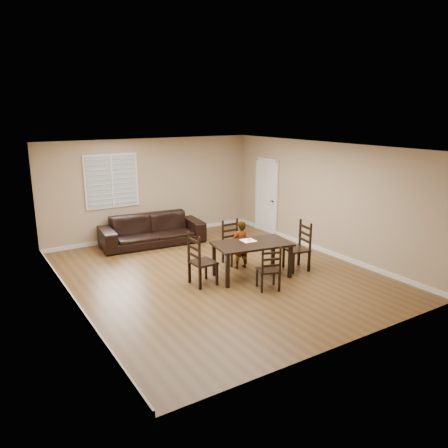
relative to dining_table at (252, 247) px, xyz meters
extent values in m
plane|color=brown|center=(-0.53, 0.49, -0.65)|extent=(7.00, 7.00, 0.00)
cube|color=tan|center=(-0.53, 3.99, 0.70)|extent=(6.00, 0.04, 2.70)
cube|color=tan|center=(-0.53, -3.01, 0.70)|extent=(6.00, 0.04, 2.70)
cube|color=tan|center=(-3.53, 0.49, 0.70)|extent=(0.04, 7.00, 2.70)
cube|color=tan|center=(2.47, 0.49, 0.70)|extent=(0.04, 7.00, 2.70)
cube|color=white|center=(-0.53, 0.49, 2.05)|extent=(6.00, 7.00, 0.04)
cube|color=white|center=(-1.63, 3.94, 1.00)|extent=(1.40, 0.08, 1.40)
cube|color=white|center=(2.44, 2.69, 0.37)|extent=(0.06, 0.94, 2.05)
cylinder|color=#332114|center=(2.41, 2.39, 0.30)|extent=(0.06, 0.06, 0.02)
cube|color=white|center=(-0.53, 3.98, -0.60)|extent=(6.00, 0.03, 0.10)
cube|color=white|center=(-3.52, 0.49, -0.60)|extent=(0.03, 7.00, 0.10)
cube|color=white|center=(2.45, 0.49, -0.60)|extent=(0.03, 7.00, 0.10)
cube|color=black|center=(0.00, 0.00, 0.07)|extent=(1.71, 1.13, 0.04)
cube|color=black|center=(-0.76, -0.25, -0.30)|extent=(0.08, 0.08, 0.70)
cube|color=black|center=(0.64, -0.48, -0.30)|extent=(0.08, 0.08, 0.70)
cube|color=black|center=(-0.64, 0.48, -0.30)|extent=(0.08, 0.08, 0.70)
cube|color=black|center=(0.76, 0.25, -0.30)|extent=(0.08, 0.08, 0.70)
cube|color=black|center=(0.14, 0.88, -0.22)|extent=(0.45, 0.42, 0.04)
cube|color=black|center=(0.14, 1.07, -0.15)|extent=(0.45, 0.04, 1.00)
cube|color=black|center=(-0.05, 0.70, -0.45)|extent=(0.04, 0.04, 0.41)
cube|color=black|center=(0.34, 0.70, -0.45)|extent=(0.04, 0.04, 0.41)
cube|color=black|center=(-0.05, 1.06, -0.45)|extent=(0.04, 0.04, 0.41)
cube|color=black|center=(0.34, 1.06, -0.45)|extent=(0.04, 0.04, 0.41)
cube|color=black|center=(-0.12, -0.71, -0.27)|extent=(0.51, 0.49, 0.04)
cube|color=black|center=(-0.17, -0.87, -0.20)|extent=(0.40, 0.17, 0.90)
cube|color=black|center=(0.10, -0.62, -0.47)|extent=(0.05, 0.05, 0.37)
cube|color=black|center=(-0.23, -0.50, -0.47)|extent=(0.05, 0.05, 0.37)
cube|color=black|center=(0.00, -0.93, -0.47)|extent=(0.05, 0.05, 0.37)
cube|color=black|center=(-0.34, -0.81, -0.47)|extent=(0.05, 0.05, 0.37)
cube|color=black|center=(-1.07, 0.18, -0.19)|extent=(0.47, 0.50, 0.04)
cube|color=black|center=(-1.28, 0.17, -0.11)|extent=(0.06, 0.49, 1.08)
cube|color=black|center=(-0.87, -0.03, -0.43)|extent=(0.04, 0.04, 0.44)
cube|color=black|center=(-0.89, 0.39, -0.43)|extent=(0.04, 0.04, 0.44)
cube|color=black|center=(-1.26, -0.04, -0.43)|extent=(0.04, 0.04, 0.44)
cube|color=black|center=(-1.28, 0.38, -0.43)|extent=(0.04, 0.04, 0.44)
cube|color=black|center=(1.07, -0.18, -0.19)|extent=(0.53, 0.56, 0.04)
cube|color=black|center=(1.28, -0.21, -0.11)|extent=(0.13, 0.49, 1.08)
cube|color=black|center=(0.92, 0.07, -0.43)|extent=(0.05, 0.05, 0.44)
cube|color=black|center=(0.85, -0.35, -0.43)|extent=(0.05, 0.05, 0.44)
cube|color=black|center=(1.30, 0.00, -0.43)|extent=(0.05, 0.05, 0.44)
cube|color=black|center=(1.23, -0.42, -0.43)|extent=(0.05, 0.05, 0.44)
imported|color=gray|center=(0.09, 0.57, -0.12)|extent=(0.40, 0.27, 1.07)
cube|color=white|center=(0.03, 0.18, 0.09)|extent=(0.31, 0.31, 0.00)
torus|color=gold|center=(0.05, 0.17, 0.11)|extent=(0.09, 0.09, 0.03)
torus|color=silver|center=(0.05, 0.17, 0.12)|extent=(0.08, 0.08, 0.02)
imported|color=black|center=(-0.85, 3.26, -0.27)|extent=(2.74, 1.27, 0.78)
camera|label=1|loc=(-5.11, -7.04, 2.74)|focal=35.00mm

